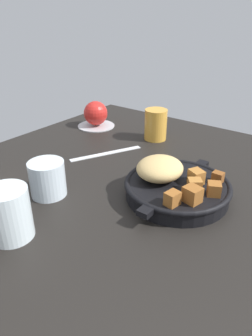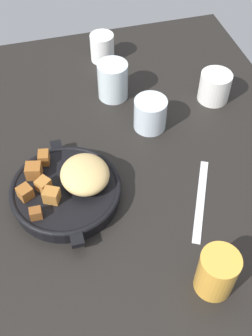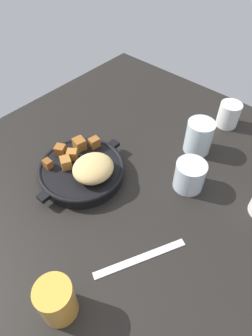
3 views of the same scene
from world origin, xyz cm
name	(u,v)px [view 3 (image 3 of 3)]	position (x,y,z in cm)	size (l,w,h in cm)	color
ground_plane	(124,184)	(0.00, 0.00, -1.20)	(105.07, 94.54, 2.40)	black
cast_iron_skillet	(83,169)	(5.75, -8.96, 2.80)	(26.58, 22.29, 7.98)	black
butter_knife	(140,258)	(13.58, 16.58, 0.18)	(20.70, 1.60, 0.36)	silver
juice_glass_amber	(57,301)	(31.11, 11.78, 4.61)	(6.75, 6.75, 9.22)	gold
white_creamer_pitcher	(229,115)	(-38.37, 8.27, 3.75)	(6.41, 6.41, 7.51)	white
water_glass_short	(190,175)	(-9.70, 12.93, 3.82)	(7.58, 7.58, 7.63)	silver
water_glass_tall	(199,137)	(-22.63, 7.33, 4.71)	(7.47, 7.47, 9.42)	silver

